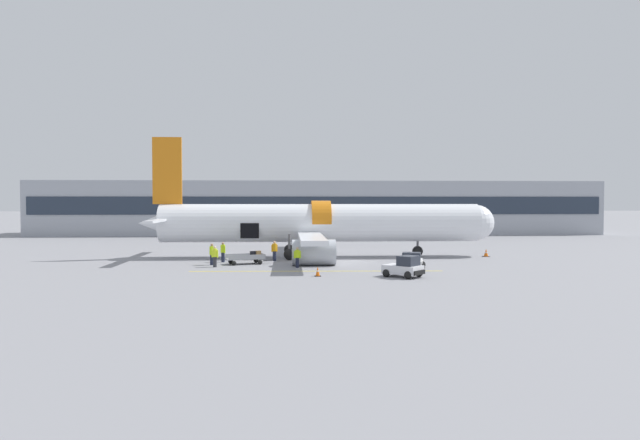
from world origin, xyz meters
TOP-DOWN VIEW (x-y plane):
  - ground_plane at (0.00, 0.00)m, footprint 500.00×500.00m
  - apron_marking_line at (-2.93, -6.94)m, footprint 19.42×1.02m
  - terminal_strip at (0.00, 43.35)m, footprint 89.47×13.69m
  - airplane at (-2.35, 4.00)m, footprint 34.11×26.41m
  - baggage_tug_lead at (4.65, -6.16)m, footprint 2.53×3.02m
  - baggage_tug_mid at (3.12, -10.70)m, footprint 3.00×2.94m
  - baggage_cart_loading at (-8.52, -1.64)m, footprint 4.14×2.41m
  - ground_crew_loader_a at (-11.46, -2.28)m, footprint 0.43×0.62m
  - ground_crew_loader_b at (-11.03, -3.78)m, footprint 0.60×0.49m
  - ground_crew_driver at (-6.29, 0.83)m, footprint 0.60×0.55m
  - ground_crew_supervisor at (-10.79, -0.03)m, footprint 0.57×0.57m
  - ground_crew_helper at (-4.33, -4.54)m, footprint 0.58×0.41m
  - safety_cone_nose at (14.08, 3.54)m, footprint 0.63×0.63m
  - safety_cone_engine_left at (-2.97, -9.88)m, footprint 0.46×0.46m
  - safety_cone_wingtip at (-1.87, -2.38)m, footprint 0.55×0.55m

SIDE VIEW (x-z plane):
  - ground_plane at x=0.00m, z-range 0.00..0.00m
  - apron_marking_line at x=-2.93m, z-range 0.00..0.01m
  - safety_cone_wingtip at x=-1.87m, z-range -0.02..0.59m
  - safety_cone_engine_left at x=-2.97m, z-range -0.02..0.68m
  - safety_cone_nose at x=14.08m, z-range -0.02..0.71m
  - baggage_cart_loading at x=-8.52m, z-range -0.08..1.02m
  - baggage_tug_lead at x=4.65m, z-range -0.08..1.28m
  - baggage_tug_mid at x=3.12m, z-range -0.11..1.42m
  - ground_crew_helper at x=-4.33m, z-range 0.04..1.70m
  - ground_crew_loader_b at x=-11.03m, z-range 0.04..1.77m
  - ground_crew_supervisor at x=-10.79m, z-range 0.05..1.81m
  - ground_crew_driver at x=-6.29m, z-range 0.05..1.84m
  - ground_crew_loader_a at x=-11.46m, z-range 0.05..1.86m
  - airplane at x=-2.35m, z-range -2.53..8.84m
  - terminal_strip at x=0.00m, z-range 0.00..8.49m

